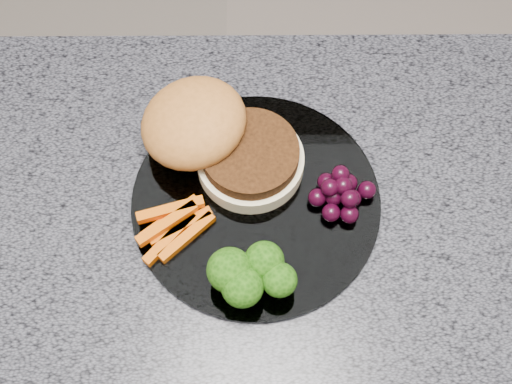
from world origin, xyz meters
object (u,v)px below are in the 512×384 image
island_cabinet (209,375)px  grape_bunch (341,193)px  plate (256,202)px  burger (214,138)px

island_cabinet → grape_bunch: 0.52m
island_cabinet → grape_bunch: size_ratio=16.87×
plate → grape_bunch: size_ratio=3.65×
grape_bunch → island_cabinet: bearing=-153.8°
plate → grape_bunch: grape_bunch is taller
plate → grape_bunch: (0.09, 0.00, 0.02)m
burger → grape_bunch: bearing=-7.3°
island_cabinet → burger: bearing=77.0°
burger → grape_bunch: 0.14m
island_cabinet → plate: size_ratio=4.62×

